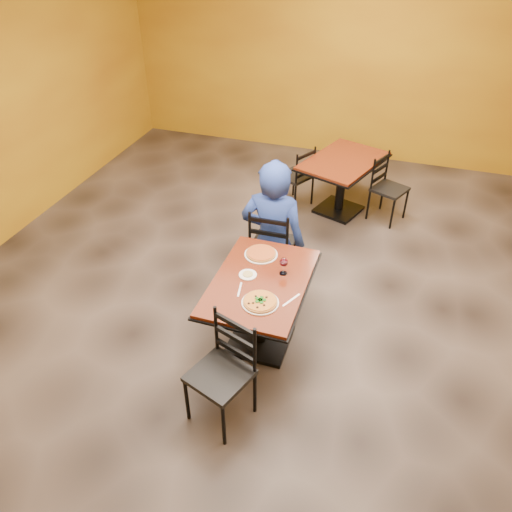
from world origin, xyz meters
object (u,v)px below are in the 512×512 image
(side_plate, at_px, (248,275))
(pizza_main, at_px, (260,301))
(table_main, at_px, (260,297))
(chair_second_right, at_px, (390,190))
(table_second, at_px, (342,174))
(plate_far, at_px, (261,254))
(diner, at_px, (273,225))
(plate_main, at_px, (260,303))
(wine_glass, at_px, (284,265))
(chair_main_near, at_px, (220,376))
(chair_main_far, at_px, (273,244))
(pizza_far, at_px, (261,253))
(chair_second_left, at_px, (295,176))

(side_plate, bearing_deg, pizza_main, -55.77)
(table_main, relative_size, chair_second_right, 1.44)
(table_second, bearing_deg, plate_far, -99.21)
(pizza_main, bearing_deg, diner, 101.59)
(plate_main, relative_size, pizza_main, 1.09)
(chair_second_right, bearing_deg, table_second, 113.88)
(plate_main, bearing_deg, table_main, 107.33)
(chair_second_right, xyz_separation_m, wine_glass, (-0.72, -2.49, 0.41))
(pizza_main, distance_m, side_plate, 0.39)
(chair_main_near, bearing_deg, chair_main_far, 113.37)
(chair_main_near, height_order, plate_main, chair_main_near)
(chair_main_near, xyz_separation_m, plate_main, (0.13, 0.60, 0.28))
(plate_far, xyz_separation_m, wine_glass, (0.27, -0.21, 0.08))
(chair_second_right, distance_m, plate_main, 3.06)
(plate_main, height_order, plate_far, same)
(chair_main_far, relative_size, wine_glass, 5.27)
(diner, distance_m, plate_far, 0.58)
(table_main, height_order, pizza_main, pizza_main)
(table_second, height_order, chair_main_far, chair_main_far)
(plate_far, bearing_deg, table_main, -73.01)
(chair_main_near, xyz_separation_m, pizza_main, (0.13, 0.60, 0.30))
(table_second, bearing_deg, chair_main_near, -94.94)
(pizza_main, xyz_separation_m, side_plate, (-0.22, 0.32, -0.02))
(plate_main, bearing_deg, pizza_far, 107.14)
(chair_main_near, bearing_deg, table_main, 106.75)
(plate_main, xyz_separation_m, side_plate, (-0.22, 0.32, 0.00))
(diner, bearing_deg, table_main, 98.03)
(chair_second_left, xyz_separation_m, diner, (0.20, -1.71, 0.30))
(chair_main_near, xyz_separation_m, chair_main_far, (-0.12, 1.83, 0.00))
(diner, bearing_deg, plate_main, 99.82)
(plate_main, relative_size, pizza_far, 1.11)
(chair_main_far, relative_size, pizza_far, 3.39)
(table_second, distance_m, plate_far, 2.33)
(chair_second_left, relative_size, plate_main, 2.71)
(pizza_far, bearing_deg, chair_main_near, -86.97)
(chair_main_near, distance_m, diner, 1.85)
(chair_main_near, relative_size, plate_main, 3.03)
(table_main, xyz_separation_m, table_second, (0.26, 2.65, -0.00))
(table_main, distance_m, plate_far, 0.43)
(diner, bearing_deg, plate_far, 93.37)
(table_second, bearing_deg, wine_glass, -92.26)
(table_second, bearing_deg, chair_second_right, -0.00)
(plate_far, bearing_deg, table_second, 80.79)
(plate_main, bearing_deg, chair_main_near, -102.58)
(chair_second_right, relative_size, diner, 0.59)
(chair_second_left, distance_m, pizza_main, 2.99)
(table_main, relative_size, table_second, 0.90)
(chair_second_right, height_order, diner, diner)
(pizza_far, bearing_deg, chair_second_right, 66.57)
(diner, bearing_deg, pizza_main, 99.82)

